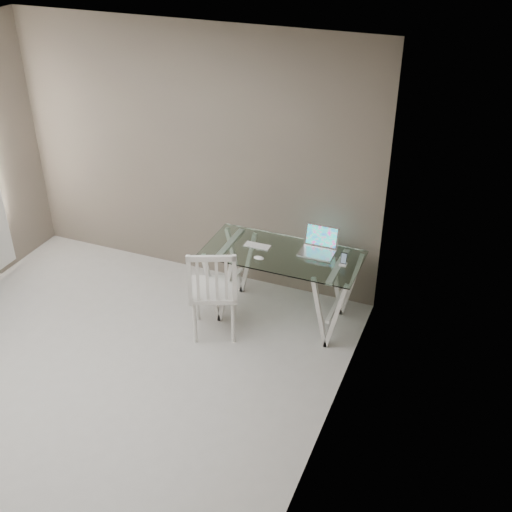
# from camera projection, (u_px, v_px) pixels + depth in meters

# --- Properties ---
(room) EXTENTS (4.50, 4.52, 2.71)m
(room) POSITION_uv_depth(u_px,v_px,m) (45.00, 216.00, 4.64)
(room) COLOR #B4B2AD
(room) RESTS_ON ground
(desk) EXTENTS (1.50, 0.70, 0.75)m
(desk) POSITION_uv_depth(u_px,v_px,m) (282.00, 285.00, 6.27)
(desk) COLOR silver
(desk) RESTS_ON ground
(chair) EXTENTS (0.58, 0.58, 0.98)m
(chair) POSITION_uv_depth(u_px,v_px,m) (213.00, 289.00, 5.94)
(chair) COLOR silver
(chair) RESTS_ON ground
(laptop) EXTENTS (0.33, 0.29, 0.23)m
(laptop) POSITION_uv_depth(u_px,v_px,m) (319.00, 246.00, 6.10)
(laptop) COLOR #B9B9BD
(laptop) RESTS_ON desk
(keyboard) EXTENTS (0.27, 0.12, 0.01)m
(keyboard) POSITION_uv_depth(u_px,v_px,m) (257.00, 246.00, 6.20)
(keyboard) COLOR silver
(keyboard) RESTS_ON desk
(mouse) EXTENTS (0.10, 0.06, 0.03)m
(mouse) POSITION_uv_depth(u_px,v_px,m) (259.00, 258.00, 5.98)
(mouse) COLOR white
(mouse) RESTS_ON desk
(phone_dock) EXTENTS (0.07, 0.07, 0.12)m
(phone_dock) POSITION_uv_depth(u_px,v_px,m) (343.00, 262.00, 5.89)
(phone_dock) COLOR white
(phone_dock) RESTS_ON desk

